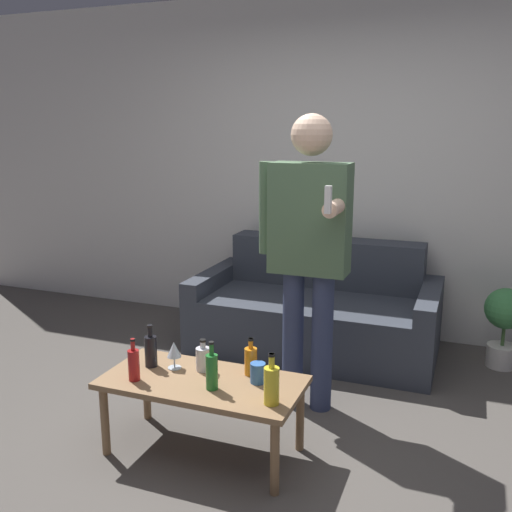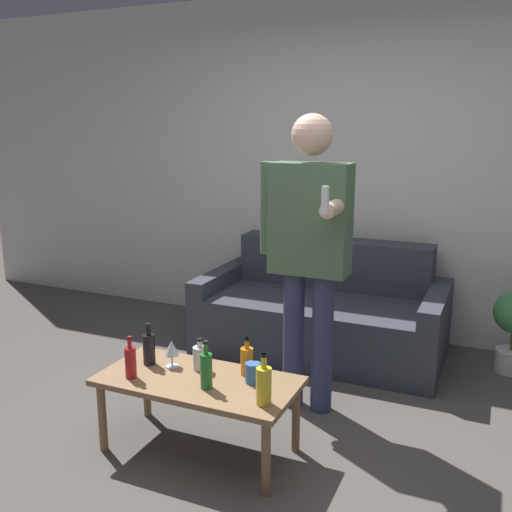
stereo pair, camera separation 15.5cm
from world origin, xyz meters
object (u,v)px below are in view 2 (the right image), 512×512
couch (323,312)px  coffee_table (198,387)px  bottle_orange (206,370)px  person_standing_front (309,242)px

couch → coffee_table: couch is taller
coffee_table → bottle_orange: bearing=-39.7°
coffee_table → bottle_orange: 0.19m
couch → bottle_orange: couch is taller
coffee_table → person_standing_front: 1.02m
couch → bottle_orange: bearing=-92.6°
bottle_orange → person_standing_front: bearing=70.8°
coffee_table → person_standing_front: person_standing_front is taller
couch → coffee_table: (-0.17, -1.62, 0.07)m
couch → coffee_table: bearing=-96.0°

